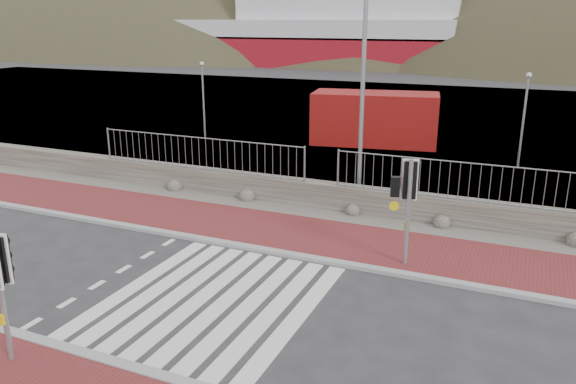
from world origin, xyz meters
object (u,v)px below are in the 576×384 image
at_px(traffic_signal_far, 408,190).
at_px(streetlight, 368,66).
at_px(ferry, 307,26).
at_px(shipping_container, 375,118).

bearing_deg(traffic_signal_far, streetlight, -77.59).
xyz_separation_m(ferry, streetlight, (25.86, -59.77, -0.57)).
relative_size(traffic_signal_far, shipping_container, 0.46).
distance_m(traffic_signal_far, streetlight, 5.79).
bearing_deg(traffic_signal_far, ferry, -82.17).
bearing_deg(ferry, streetlight, -66.60).
xyz_separation_m(traffic_signal_far, shipping_container, (-4.81, 14.68, -0.77)).
xyz_separation_m(ferry, shipping_container, (23.49, -49.60, -4.03)).
distance_m(traffic_signal_far, shipping_container, 15.47).
relative_size(streetlight, shipping_container, 1.34).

